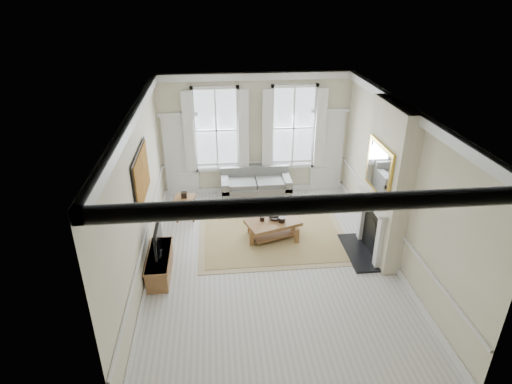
{
  "coord_description": "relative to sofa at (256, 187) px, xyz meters",
  "views": [
    {
      "loc": [
        -1.08,
        -7.55,
        5.47
      ],
      "look_at": [
        -0.23,
        0.99,
        1.25
      ],
      "focal_mm": 30.0,
      "sensor_mm": 36.0,
      "label": 1
    }
  ],
  "objects": [
    {
      "name": "tv",
      "position": [
        -2.29,
        -3.23,
        0.51
      ],
      "size": [
        0.08,
        0.9,
        0.68
      ],
      "color": "black",
      "rests_on": "tv_stand"
    },
    {
      "name": "painting",
      "position": [
        -2.53,
        -2.81,
        1.69
      ],
      "size": [
        0.05,
        1.66,
        1.06
      ],
      "primitive_type": "cube",
      "color": "#A6721C",
      "rests_on": "left_wall"
    },
    {
      "name": "chimney_breast",
      "position": [
        2.45,
        -2.91,
        1.34
      ],
      "size": [
        0.35,
        1.7,
        3.38
      ],
      "primitive_type": "cube",
      "color": "beige",
      "rests_on": "floor"
    },
    {
      "name": "hearth",
      "position": [
        2.03,
        -2.91,
        -0.34
      ],
      "size": [
        0.55,
        1.5,
        0.05
      ],
      "primitive_type": "cube",
      "color": "black",
      "rests_on": "floor"
    },
    {
      "name": "door_left",
      "position": [
        -2.02,
        0.45,
        0.79
      ],
      "size": [
        0.9,
        0.08,
        2.3
      ],
      "primitive_type": "cube",
      "color": "silver",
      "rests_on": "floor"
    },
    {
      "name": "ceramic_pot_a",
      "position": [
        -0.05,
        -2.04,
        0.15
      ],
      "size": [
        0.11,
        0.11,
        0.11
      ],
      "primitive_type": "cylinder",
      "color": "black",
      "rests_on": "coffee_table"
    },
    {
      "name": "sofa",
      "position": [
        0.0,
        0.0,
        0.0
      ],
      "size": [
        1.9,
        0.92,
        0.87
      ],
      "color": "slate",
      "rests_on": "floor"
    },
    {
      "name": "mirror",
      "position": [
        2.24,
        -2.91,
        1.69
      ],
      "size": [
        0.06,
        1.26,
        1.06
      ],
      "primitive_type": "cube",
      "color": "gold",
      "rests_on": "chimney_breast"
    },
    {
      "name": "right_wall",
      "position": [
        2.63,
        -3.11,
        1.34
      ],
      "size": [
        0.0,
        7.2,
        7.2
      ],
      "primitive_type": "plane",
      "rotation": [
        1.57,
        0.0,
        -1.57
      ],
      "color": "beige",
      "rests_on": "floor"
    },
    {
      "name": "rug",
      "position": [
        0.2,
        -2.09,
        -0.35
      ],
      "size": [
        3.5,
        2.6,
        0.02
      ],
      "primitive_type": "cube",
      "color": "olive",
      "rests_on": "floor"
    },
    {
      "name": "door_right",
      "position": [
        2.08,
        0.45,
        0.79
      ],
      "size": [
        0.9,
        0.08,
        2.3
      ],
      "primitive_type": "cube",
      "color": "silver",
      "rests_on": "floor"
    },
    {
      "name": "coffee_table",
      "position": [
        0.2,
        -2.09,
        0.01
      ],
      "size": [
        1.37,
        1.05,
        0.45
      ],
      "rotation": [
        0.0,
        0.0,
        0.32
      ],
      "color": "brown",
      "rests_on": "rug"
    },
    {
      "name": "ceiling",
      "position": [
        0.03,
        -3.11,
        3.04
      ],
      "size": [
        7.2,
        7.2,
        0.0
      ],
      "primitive_type": "plane",
      "rotation": [
        3.14,
        0.0,
        0.0
      ],
      "color": "white",
      "rests_on": "back_wall"
    },
    {
      "name": "ceramic_pot_b",
      "position": [
        0.4,
        -2.14,
        0.15
      ],
      "size": [
        0.16,
        0.16,
        0.11
      ],
      "primitive_type": "cylinder",
      "color": "black",
      "rests_on": "coffee_table"
    },
    {
      "name": "side_table",
      "position": [
        -1.9,
        -0.92,
        0.12
      ],
      "size": [
        0.57,
        0.57,
        0.6
      ],
      "rotation": [
        0.0,
        0.0,
        -0.18
      ],
      "color": "brown",
      "rests_on": "floor"
    },
    {
      "name": "left_wall",
      "position": [
        -2.57,
        -3.11,
        1.34
      ],
      "size": [
        0.0,
        7.2,
        7.2
      ],
      "primitive_type": "plane",
      "rotation": [
        1.57,
        0.0,
        1.57
      ],
      "color": "beige",
      "rests_on": "floor"
    },
    {
      "name": "bowl",
      "position": [
        0.25,
        -1.99,
        0.13
      ],
      "size": [
        0.34,
        0.34,
        0.07
      ],
      "primitive_type": "imported",
      "rotation": [
        0.0,
        0.0,
        -0.29
      ],
      "color": "black",
      "rests_on": "coffee_table"
    },
    {
      "name": "back_wall",
      "position": [
        0.03,
        0.49,
        1.34
      ],
      "size": [
        5.2,
        0.0,
        5.2
      ],
      "primitive_type": "plane",
      "rotation": [
        1.57,
        0.0,
        0.0
      ],
      "color": "beige",
      "rests_on": "floor"
    },
    {
      "name": "fireplace",
      "position": [
        2.23,
        -2.91,
        0.37
      ],
      "size": [
        0.21,
        1.45,
        1.33
      ],
      "color": "silver",
      "rests_on": "floor"
    },
    {
      "name": "window_right",
      "position": [
        1.08,
        0.44,
        1.54
      ],
      "size": [
        1.26,
        0.2,
        2.2
      ],
      "primitive_type": null,
      "color": "#B2BCC6",
      "rests_on": "back_wall"
    },
    {
      "name": "floor",
      "position": [
        0.03,
        -3.11,
        -0.36
      ],
      "size": [
        7.2,
        7.2,
        0.0
      ],
      "primitive_type": "plane",
      "color": "#B7B5AD",
      "rests_on": "ground"
    },
    {
      "name": "tv_stand",
      "position": [
        -2.31,
        -3.23,
        -0.13
      ],
      "size": [
        0.43,
        1.33,
        0.47
      ],
      "primitive_type": "cube",
      "color": "brown",
      "rests_on": "floor"
    },
    {
      "name": "window_left",
      "position": [
        -1.02,
        0.44,
        1.54
      ],
      "size": [
        1.26,
        0.2,
        2.2
      ],
      "primitive_type": null,
      "color": "#B2BCC6",
      "rests_on": "back_wall"
    }
  ]
}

